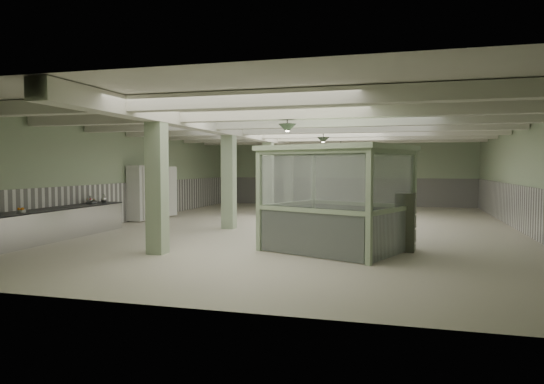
% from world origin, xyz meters
% --- Properties ---
extents(floor, '(20.00, 20.00, 0.00)m').
position_xyz_m(floor, '(0.00, 0.00, 0.00)').
color(floor, beige).
rests_on(floor, ground).
extents(ceiling, '(14.00, 20.00, 0.02)m').
position_xyz_m(ceiling, '(0.00, 0.00, 3.60)').
color(ceiling, silver).
rests_on(ceiling, wall_back).
extents(wall_back, '(14.00, 0.02, 3.60)m').
position_xyz_m(wall_back, '(0.00, 10.00, 1.80)').
color(wall_back, '#99A987').
rests_on(wall_back, floor).
extents(wall_front, '(14.00, 0.02, 3.60)m').
position_xyz_m(wall_front, '(0.00, -10.00, 1.80)').
color(wall_front, '#99A987').
rests_on(wall_front, floor).
extents(wall_left, '(0.02, 20.00, 3.60)m').
position_xyz_m(wall_left, '(-7.00, 0.00, 1.80)').
color(wall_left, '#99A987').
rests_on(wall_left, floor).
extents(wall_right, '(0.02, 20.00, 3.60)m').
position_xyz_m(wall_right, '(7.00, 0.00, 1.80)').
color(wall_right, '#99A987').
rests_on(wall_right, floor).
extents(wainscot_left, '(0.05, 19.90, 1.50)m').
position_xyz_m(wainscot_left, '(-6.97, 0.00, 0.75)').
color(wainscot_left, silver).
rests_on(wainscot_left, floor).
extents(wainscot_right, '(0.05, 19.90, 1.50)m').
position_xyz_m(wainscot_right, '(6.97, 0.00, 0.75)').
color(wainscot_right, silver).
rests_on(wainscot_right, floor).
extents(wainscot_back, '(13.90, 0.05, 1.50)m').
position_xyz_m(wainscot_back, '(0.00, 9.97, 0.75)').
color(wainscot_back, silver).
rests_on(wainscot_back, floor).
extents(girder, '(0.45, 19.90, 0.40)m').
position_xyz_m(girder, '(-2.50, 0.00, 3.38)').
color(girder, beige).
rests_on(girder, ceiling).
extents(beam_a, '(13.90, 0.35, 0.32)m').
position_xyz_m(beam_a, '(0.00, -7.50, 3.42)').
color(beam_a, beige).
rests_on(beam_a, ceiling).
extents(beam_b, '(13.90, 0.35, 0.32)m').
position_xyz_m(beam_b, '(0.00, -5.00, 3.42)').
color(beam_b, beige).
rests_on(beam_b, ceiling).
extents(beam_c, '(13.90, 0.35, 0.32)m').
position_xyz_m(beam_c, '(0.00, -2.50, 3.42)').
color(beam_c, beige).
rests_on(beam_c, ceiling).
extents(beam_d, '(13.90, 0.35, 0.32)m').
position_xyz_m(beam_d, '(0.00, 0.00, 3.42)').
color(beam_d, beige).
rests_on(beam_d, ceiling).
extents(beam_e, '(13.90, 0.35, 0.32)m').
position_xyz_m(beam_e, '(0.00, 2.50, 3.42)').
color(beam_e, beige).
rests_on(beam_e, ceiling).
extents(beam_f, '(13.90, 0.35, 0.32)m').
position_xyz_m(beam_f, '(0.00, 5.00, 3.42)').
color(beam_f, beige).
rests_on(beam_f, ceiling).
extents(beam_g, '(13.90, 0.35, 0.32)m').
position_xyz_m(beam_g, '(0.00, 7.50, 3.42)').
color(beam_g, beige).
rests_on(beam_g, ceiling).
extents(column_a, '(0.42, 0.42, 3.60)m').
position_xyz_m(column_a, '(-2.50, -6.00, 1.80)').
color(column_a, '#A0B592').
rests_on(column_a, floor).
extents(column_b, '(0.42, 0.42, 3.60)m').
position_xyz_m(column_b, '(-2.50, -1.00, 1.80)').
color(column_b, '#A0B592').
rests_on(column_b, floor).
extents(column_c, '(0.42, 0.42, 3.60)m').
position_xyz_m(column_c, '(-2.50, 4.00, 1.80)').
color(column_c, '#A0B592').
rests_on(column_c, floor).
extents(column_d, '(0.42, 0.42, 3.60)m').
position_xyz_m(column_d, '(-2.50, 8.00, 1.80)').
color(column_d, '#A0B592').
rests_on(column_d, floor).
extents(pendant_front, '(0.44, 0.44, 0.22)m').
position_xyz_m(pendant_front, '(0.50, -5.00, 3.05)').
color(pendant_front, '#2F3D2E').
rests_on(pendant_front, ceiling).
extents(pendant_mid, '(0.44, 0.44, 0.22)m').
position_xyz_m(pendant_mid, '(0.50, 0.50, 3.05)').
color(pendant_mid, '#2F3D2E').
rests_on(pendant_mid, ceiling).
extents(pendant_back, '(0.44, 0.44, 0.22)m').
position_xyz_m(pendant_back, '(0.50, 5.50, 3.05)').
color(pendant_back, '#2F3D2E').
rests_on(pendant_back, ceiling).
extents(prep_counter, '(0.93, 5.31, 0.91)m').
position_xyz_m(prep_counter, '(-6.54, -4.53, 0.46)').
color(prep_counter, '#BABABF').
rests_on(prep_counter, floor).
extents(pitcher_near, '(0.23, 0.25, 0.27)m').
position_xyz_m(pitcher_near, '(-6.65, -2.84, 1.03)').
color(pitcher_near, '#BABABF').
rests_on(pitcher_near, prep_counter).
extents(pitcher_far, '(0.26, 0.27, 0.28)m').
position_xyz_m(pitcher_far, '(-6.44, -2.41, 1.04)').
color(pitcher_far, '#BABABF').
rests_on(pitcher_far, prep_counter).
extents(veg_colander, '(0.48, 0.48, 0.18)m').
position_xyz_m(veg_colander, '(-6.66, -2.77, 0.99)').
color(veg_colander, '#3F4044').
rests_on(veg_colander, prep_counter).
extents(orange_bowl, '(0.24, 0.24, 0.08)m').
position_xyz_m(orange_bowl, '(-6.38, -6.11, 0.94)').
color(orange_bowl, '#B2B2B7').
rests_on(orange_bowl, prep_counter).
extents(walkin_cooler, '(0.88, 2.33, 2.14)m').
position_xyz_m(walkin_cooler, '(-6.62, 0.92, 1.07)').
color(walkin_cooler, silver).
rests_on(walkin_cooler, floor).
extents(guard_booth, '(4.07, 3.79, 2.63)m').
position_xyz_m(guard_booth, '(1.64, -4.35, 1.78)').
color(guard_booth, '#A3BB96').
rests_on(guard_booth, floor).
extents(filing_cabinet, '(0.53, 0.71, 1.46)m').
position_xyz_m(filing_cabinet, '(3.32, -3.97, 0.73)').
color(filing_cabinet, '#4E5244').
rests_on(filing_cabinet, floor).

